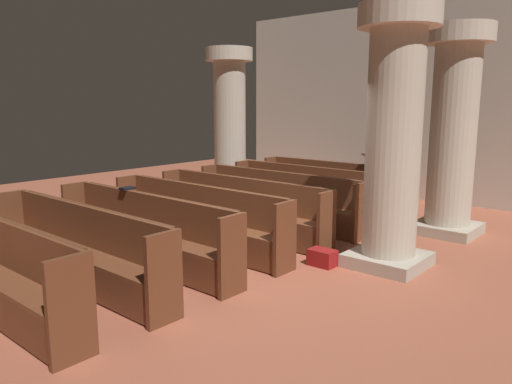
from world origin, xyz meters
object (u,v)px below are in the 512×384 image
object	(u,v)px
pew_row_3	(241,206)
pew_row_6	(77,244)
pew_row_2	(277,197)
pillar_far_side	(230,121)
kneeler_box_red	(322,258)
hymn_book	(127,188)
pillar_aisle_side	(453,128)
pew_row_5	(143,228)
pew_row_4	(197,216)
pew_row_1	(308,190)
pew_row_0	(335,184)
pillar_aisle_rear	(394,135)
lectern	(373,180)

from	to	relation	value
pew_row_3	pew_row_6	size ratio (longest dim) A/B	1.00
pew_row_2	pillar_far_side	bearing A→B (deg)	150.68
kneeler_box_red	pillar_far_side	bearing A→B (deg)	147.38
hymn_book	pillar_aisle_side	bearing A→B (deg)	52.73
pew_row_5	kneeler_box_red	bearing A→B (deg)	38.76
pew_row_4	pillar_far_side	distance (m)	4.50
pew_row_1	pew_row_2	size ratio (longest dim) A/B	1.00
pew_row_0	pew_row_6	distance (m)	6.01
pew_row_1	pew_row_6	distance (m)	5.01
pew_row_2	pillar_aisle_rear	world-z (taller)	pillar_aisle_rear
pew_row_6	pillar_aisle_side	size ratio (longest dim) A/B	1.01
pew_row_3	hymn_book	world-z (taller)	hymn_book
pew_row_2	pew_row_4	xyz separation A→B (m)	(0.00, -2.00, 0.00)
pew_row_1	pillar_aisle_rear	xyz separation A→B (m)	(2.63, -1.85, 1.30)
pew_row_3	pew_row_4	world-z (taller)	same
pew_row_3	lectern	xyz separation A→B (m)	(0.20, 4.37, -0.06)
pillar_aisle_side	lectern	world-z (taller)	pillar_aisle_side
pew_row_2	pew_row_4	bearing A→B (deg)	-90.00
pew_row_5	lectern	xyz separation A→B (m)	(0.20, 6.37, -0.06)
pew_row_2	pew_row_5	distance (m)	3.00
kneeler_box_red	pillar_aisle_side	bearing A→B (deg)	76.49
pillar_far_side	kneeler_box_red	size ratio (longest dim) A/B	9.37
pew_row_4	pew_row_6	distance (m)	2.00
kneeler_box_red	lectern	bearing A→B (deg)	109.92
pew_row_2	pew_row_6	size ratio (longest dim) A/B	1.00
pillar_aisle_rear	pillar_aisle_side	bearing A→B (deg)	90.00
pew_row_3	pillar_far_side	bearing A→B (deg)	136.47
hymn_book	lectern	bearing A→B (deg)	82.70
pew_row_0	pew_row_6	size ratio (longest dim) A/B	1.00
hymn_book	pew_row_1	bearing A→B (deg)	81.15
pew_row_5	hymn_book	distance (m)	0.78
pillar_aisle_side	kneeler_box_red	distance (m)	3.39
pillar_far_side	kneeler_box_red	world-z (taller)	pillar_far_side
pew_row_4	pew_row_5	bearing A→B (deg)	-90.00
pillar_aisle_side	kneeler_box_red	bearing A→B (deg)	-103.51
pew_row_0	pillar_far_side	bearing A→B (deg)	-167.87
pillar_far_side	hymn_book	xyz separation A→B (m)	(1.98, -4.27, -0.82)
pew_row_0	pew_row_5	distance (m)	5.01
pew_row_0	lectern	xyz separation A→B (m)	(0.20, 1.37, -0.06)
pew_row_3	kneeler_box_red	distance (m)	2.03
pew_row_5	hymn_book	bearing A→B (deg)	163.20
pew_row_5	pillar_far_side	xyz separation A→B (m)	(-2.58, 4.45, 1.30)
pew_row_4	pillar_aisle_side	xyz separation A→B (m)	(2.63, 3.42, 1.30)
pillar_aisle_side	hymn_book	distance (m)	5.39
pew_row_6	kneeler_box_red	world-z (taller)	pew_row_6
pew_row_2	pillar_aisle_rear	size ratio (longest dim) A/B	1.01
pew_row_1	hymn_book	distance (m)	3.90
pew_row_0	kneeler_box_red	world-z (taller)	pew_row_0
pew_row_2	pillar_far_side	distance (m)	3.23
hymn_book	pew_row_5	bearing A→B (deg)	-16.80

